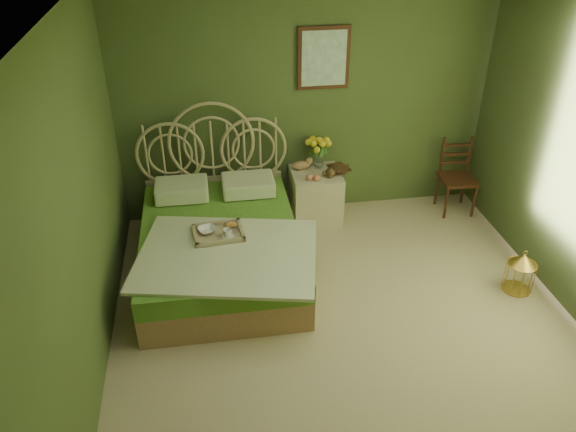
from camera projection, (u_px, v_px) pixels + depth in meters
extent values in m
plane|color=#C1A88C|center=(352.00, 340.00, 4.71)|extent=(4.50, 4.50, 0.00)
plane|color=silver|center=(378.00, 20.00, 3.36)|extent=(4.50, 4.50, 0.00)
plane|color=#475B30|center=(306.00, 101.00, 5.93)|extent=(4.00, 0.00, 4.00)
plane|color=#475B30|center=(74.00, 231.00, 3.77)|extent=(0.00, 4.50, 4.50)
cube|color=#33180E|center=(324.00, 58.00, 5.70)|extent=(0.54, 0.03, 0.64)
cube|color=white|center=(324.00, 59.00, 5.69)|extent=(0.46, 0.01, 0.56)
cube|color=tan|center=(221.00, 259.00, 5.46)|extent=(1.47, 1.96, 0.29)
cube|color=#5F9631|center=(220.00, 238.00, 5.33)|extent=(1.47, 1.96, 0.20)
cube|color=silver|center=(227.00, 255.00, 4.90)|extent=(1.75, 1.47, 0.03)
cube|color=silver|center=(182.00, 190.00, 5.76)|extent=(0.54, 0.39, 0.16)
cube|color=silver|center=(248.00, 185.00, 5.85)|extent=(0.54, 0.39, 0.16)
cube|color=tan|center=(219.00, 236.00, 5.15)|extent=(0.48, 0.39, 0.04)
ellipsoid|color=#B77A38|center=(231.00, 225.00, 5.22)|extent=(0.12, 0.07, 0.05)
cube|color=beige|center=(315.00, 196.00, 6.23)|extent=(0.53, 0.53, 0.58)
cylinder|color=silver|center=(319.00, 160.00, 6.14)|extent=(0.10, 0.10, 0.18)
ellipsoid|color=tan|center=(301.00, 165.00, 6.12)|extent=(0.21, 0.11, 0.10)
sphere|color=#DC7855|center=(309.00, 177.00, 5.91)|extent=(0.07, 0.07, 0.07)
sphere|color=#DC7855|center=(317.00, 178.00, 5.90)|extent=(0.07, 0.07, 0.07)
cube|color=#33180E|center=(458.00, 179.00, 6.33)|extent=(0.39, 0.39, 0.04)
cylinder|color=#33180E|center=(447.00, 203.00, 6.28)|extent=(0.03, 0.03, 0.40)
cylinder|color=#33180E|center=(474.00, 201.00, 6.32)|extent=(0.03, 0.03, 0.40)
cylinder|color=#33180E|center=(436.00, 189.00, 6.55)|extent=(0.03, 0.03, 0.40)
cylinder|color=#33180E|center=(462.00, 187.00, 6.59)|extent=(0.03, 0.03, 0.40)
cube|color=#33180E|center=(455.00, 155.00, 6.35)|extent=(0.32, 0.05, 0.45)
cylinder|color=gold|center=(516.00, 289.00, 5.29)|extent=(0.26, 0.26, 0.01)
cylinder|color=gold|center=(519.00, 277.00, 5.22)|extent=(0.26, 0.26, 0.29)
cone|color=gold|center=(524.00, 260.00, 5.11)|extent=(0.26, 0.26, 0.10)
imported|color=#381E0F|center=(332.00, 170.00, 6.11)|extent=(0.25, 0.29, 0.02)
imported|color=#472819|center=(332.00, 168.00, 6.10)|extent=(0.25, 0.28, 0.02)
imported|color=white|center=(207.00, 230.00, 5.16)|extent=(0.21, 0.21, 0.04)
imported|color=white|center=(227.00, 233.00, 5.08)|extent=(0.10, 0.10, 0.08)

